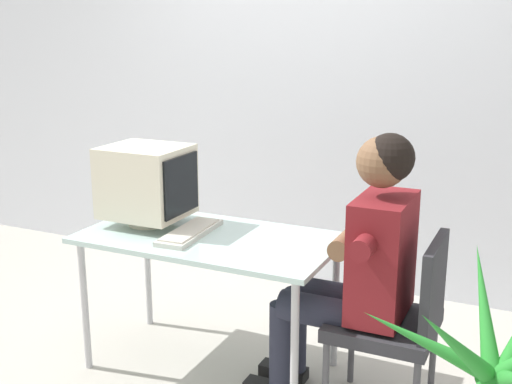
{
  "coord_description": "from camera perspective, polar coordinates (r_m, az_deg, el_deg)",
  "views": [
    {
      "loc": [
        1.48,
        -2.63,
        1.71
      ],
      "look_at": [
        0.25,
        0.0,
        0.96
      ],
      "focal_mm": 45.37,
      "sensor_mm": 36.0,
      "label": 1
    }
  ],
  "objects": [
    {
      "name": "ground_plane",
      "position": [
        3.47,
        -3.94,
        -15.03
      ],
      "size": [
        12.0,
        12.0,
        0.0
      ],
      "primitive_type": "plane",
      "color": "#B2ADA3"
    },
    {
      "name": "wall_back",
      "position": [
        4.21,
        8.85,
        11.5
      ],
      "size": [
        8.0,
        0.1,
        3.0
      ],
      "primitive_type": "cube",
      "color": "silver",
      "rests_on": "ground_plane"
    },
    {
      "name": "desk",
      "position": [
        3.2,
        -4.14,
        -4.94
      ],
      "size": [
        1.25,
        0.67,
        0.71
      ],
      "color": "#B7B7BC",
      "rests_on": "ground_plane"
    },
    {
      "name": "crt_monitor",
      "position": [
        3.34,
        -9.59,
        0.89
      ],
      "size": [
        0.42,
        0.36,
        0.41
      ],
      "color": "beige",
      "rests_on": "desk"
    },
    {
      "name": "keyboard",
      "position": [
        3.2,
        -5.85,
        -3.53
      ],
      "size": [
        0.17,
        0.46,
        0.03
      ],
      "color": "silver",
      "rests_on": "desk"
    },
    {
      "name": "office_chair",
      "position": [
        2.92,
        12.45,
        -10.66
      ],
      "size": [
        0.45,
        0.45,
        0.85
      ],
      "color": "#4C4C51",
      "rests_on": "ground_plane"
    },
    {
      "name": "person_seated",
      "position": [
        2.88,
        9.03,
        -6.02
      ],
      "size": [
        0.72,
        0.59,
        1.28
      ],
      "color": "maroon",
      "rests_on": "ground_plane"
    }
  ]
}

